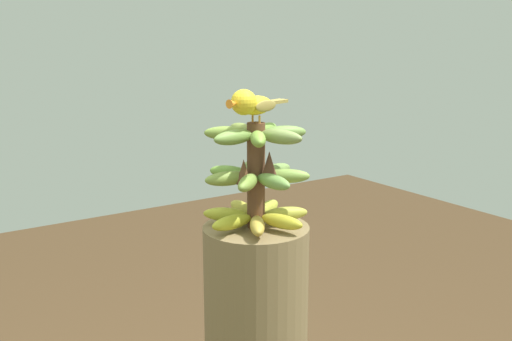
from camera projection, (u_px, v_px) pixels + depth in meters
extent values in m
cylinder|color=brown|center=(256.00, 176.00, 1.45)|extent=(0.04, 0.04, 0.26)
ellipsoid|color=gold|center=(282.00, 222.00, 1.43)|extent=(0.07, 0.12, 0.03)
ellipsoid|color=gold|center=(285.00, 214.00, 1.49)|extent=(0.12, 0.07, 0.03)
ellipsoid|color=#A9AD37|center=(268.00, 208.00, 1.54)|extent=(0.12, 0.09, 0.03)
ellipsoid|color=gold|center=(242.00, 208.00, 1.54)|extent=(0.05, 0.12, 0.03)
ellipsoid|color=#ABAF2E|center=(226.00, 214.00, 1.49)|extent=(0.11, 0.11, 0.03)
ellipsoid|color=#ABAD29|center=(232.00, 222.00, 1.42)|extent=(0.12, 0.05, 0.03)
ellipsoid|color=gold|center=(257.00, 226.00, 1.40)|extent=(0.09, 0.12, 0.03)
ellipsoid|color=olive|center=(228.00, 178.00, 1.42)|extent=(0.12, 0.05, 0.03)
ellipsoid|color=olive|center=(248.00, 183.00, 1.38)|extent=(0.11, 0.10, 0.03)
ellipsoid|color=#709A49|center=(274.00, 181.00, 1.39)|extent=(0.04, 0.12, 0.03)
ellipsoid|color=#7FA245|center=(286.00, 176.00, 1.45)|extent=(0.11, 0.10, 0.03)
ellipsoid|color=#729449|center=(275.00, 171.00, 1.50)|extent=(0.12, 0.06, 0.03)
ellipsoid|color=olive|center=(251.00, 169.00, 1.52)|extent=(0.08, 0.12, 0.03)
ellipsoid|color=#70A03B|center=(230.00, 173.00, 1.48)|extent=(0.09, 0.12, 0.03)
ellipsoid|color=olive|center=(228.00, 133.00, 1.44)|extent=(0.11, 0.10, 0.03)
ellipsoid|color=olive|center=(234.00, 137.00, 1.38)|extent=(0.12, 0.05, 0.03)
ellipsoid|color=#76A23A|center=(258.00, 139.00, 1.36)|extent=(0.09, 0.12, 0.03)
ellipsoid|color=olive|center=(280.00, 137.00, 1.39)|extent=(0.07, 0.12, 0.03)
ellipsoid|color=olive|center=(283.00, 133.00, 1.45)|extent=(0.12, 0.07, 0.03)
ellipsoid|color=#71A03C|center=(266.00, 130.00, 1.49)|extent=(0.12, 0.09, 0.03)
ellipsoid|color=olive|center=(242.00, 130.00, 1.49)|extent=(0.04, 0.12, 0.03)
cone|color=#4C2D1E|center=(269.00, 164.00, 1.42)|extent=(0.04, 0.04, 0.06)
cone|color=brown|center=(244.00, 172.00, 1.42)|extent=(0.04, 0.04, 0.06)
cylinder|color=#C68933|center=(251.00, 118.00, 1.43)|extent=(0.01, 0.01, 0.02)
cylinder|color=#C68933|center=(261.00, 119.00, 1.41)|extent=(0.01, 0.01, 0.02)
ellipsoid|color=yellow|center=(256.00, 105.00, 1.41)|extent=(0.11, 0.08, 0.05)
ellipsoid|color=olive|center=(249.00, 104.00, 1.43)|extent=(0.08, 0.03, 0.03)
ellipsoid|color=olive|center=(266.00, 106.00, 1.40)|extent=(0.08, 0.03, 0.03)
cube|color=olive|center=(276.00, 102.00, 1.47)|extent=(0.07, 0.05, 0.01)
sphere|color=yellow|center=(244.00, 102.00, 1.37)|extent=(0.06, 0.06, 0.06)
sphere|color=black|center=(249.00, 101.00, 1.35)|extent=(0.01, 0.01, 0.01)
cone|color=orange|center=(233.00, 104.00, 1.35)|extent=(0.03, 0.03, 0.02)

